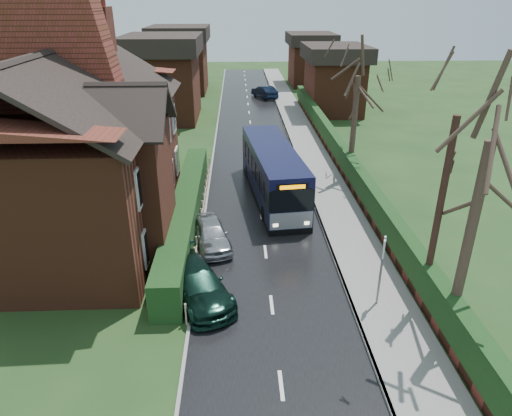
{
  "coord_description": "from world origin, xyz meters",
  "views": [
    {
      "loc": [
        -1.19,
        -16.25,
        10.75
      ],
      "look_at": [
        -0.4,
        3.0,
        1.8
      ],
      "focal_mm": 32.0,
      "sensor_mm": 36.0,
      "label": 1
    }
  ],
  "objects_px": {
    "telegraph_pole": "(438,217)",
    "car_green": "(196,283)",
    "bus_stop_sign": "(382,262)",
    "bus": "(273,173)",
    "brick_house": "(78,146)",
    "car_silver": "(211,234)"
  },
  "relations": [
    {
      "from": "bus",
      "to": "bus_stop_sign",
      "type": "xyz_separation_m",
      "value": [
        3.2,
        -10.63,
        0.47
      ]
    },
    {
      "from": "car_green",
      "to": "telegraph_pole",
      "type": "relative_size",
      "value": 0.63
    },
    {
      "from": "bus_stop_sign",
      "to": "bus",
      "type": "bearing_deg",
      "value": 127.05
    },
    {
      "from": "telegraph_pole",
      "to": "car_green",
      "type": "bearing_deg",
      "value": -164.64
    },
    {
      "from": "brick_house",
      "to": "bus_stop_sign",
      "type": "xyz_separation_m",
      "value": [
        12.73,
        -6.97,
        -2.42
      ]
    },
    {
      "from": "brick_house",
      "to": "telegraph_pole",
      "type": "relative_size",
      "value": 1.99
    },
    {
      "from": "car_silver",
      "to": "car_green",
      "type": "xyz_separation_m",
      "value": [
        -0.36,
        -4.12,
        0.03
      ]
    },
    {
      "from": "car_green",
      "to": "telegraph_pole",
      "type": "xyz_separation_m",
      "value": [
        8.7,
        -0.77,
        3.04
      ]
    },
    {
      "from": "car_silver",
      "to": "telegraph_pole",
      "type": "relative_size",
      "value": 0.51
    },
    {
      "from": "bus",
      "to": "bus_stop_sign",
      "type": "bearing_deg",
      "value": -79.74
    },
    {
      "from": "telegraph_pole",
      "to": "car_silver",
      "type": "bearing_deg",
      "value": 170.01
    },
    {
      "from": "car_green",
      "to": "bus_stop_sign",
      "type": "height_order",
      "value": "bus_stop_sign"
    },
    {
      "from": "brick_house",
      "to": "bus",
      "type": "height_order",
      "value": "brick_house"
    },
    {
      "from": "brick_house",
      "to": "bus_stop_sign",
      "type": "bearing_deg",
      "value": -28.7
    },
    {
      "from": "telegraph_pole",
      "to": "bus",
      "type": "bearing_deg",
      "value": 135.7
    },
    {
      "from": "bus_stop_sign",
      "to": "telegraph_pole",
      "type": "xyz_separation_m",
      "value": [
        1.8,
        0.06,
        1.75
      ]
    },
    {
      "from": "brick_house",
      "to": "car_green",
      "type": "bearing_deg",
      "value": -46.49
    },
    {
      "from": "car_silver",
      "to": "bus_stop_sign",
      "type": "height_order",
      "value": "bus_stop_sign"
    },
    {
      "from": "bus_stop_sign",
      "to": "brick_house",
      "type": "bearing_deg",
      "value": 171.61
    },
    {
      "from": "bus",
      "to": "telegraph_pole",
      "type": "relative_size",
      "value": 1.37
    },
    {
      "from": "brick_house",
      "to": "car_green",
      "type": "height_order",
      "value": "brick_house"
    },
    {
      "from": "car_silver",
      "to": "bus_stop_sign",
      "type": "distance_m",
      "value": 8.3
    }
  ]
}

